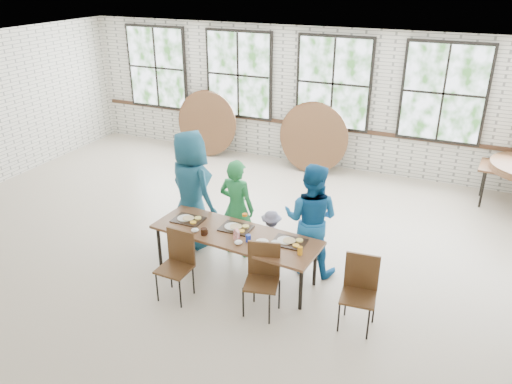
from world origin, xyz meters
The scene contains 11 objects.
room centered at (0.00, 4.44, 1.83)m, with size 12.00×12.00×12.00m.
dining_table centered at (0.02, -0.37, 0.69)m, with size 2.46×1.00×0.74m.
chair_near_left centered at (-0.52, -1.01, 0.56)m, with size 0.44×0.42×0.95m.
chair_near_right centered at (0.64, -0.85, 0.56)m, with size 0.50×0.49×0.95m.
chair_spare centered at (1.85, -0.63, 0.56)m, with size 0.46×0.44×0.95m.
adult_teal centered at (-1.05, 0.28, 0.95)m, with size 0.93×0.60×1.90m, color navy.
adult_green centered at (-0.27, 0.28, 0.78)m, with size 0.57×0.37×1.56m, color #217E3E.
toddler centered at (0.30, 0.28, 0.42)m, with size 0.54×0.31×0.84m, color #1D1645.
adult_blue centered at (0.91, 0.28, 0.84)m, with size 0.82×0.64×1.68m, color #155997.
tabletop_clutter centered at (0.14, -0.40, 0.77)m, with size 2.06×0.59×0.11m.
round_tops_leaning centered at (-1.60, 4.14, 0.73)m, with size 4.20×0.44×1.49m.
Camera 1 is at (2.73, -5.80, 4.14)m, focal length 35.00 mm.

